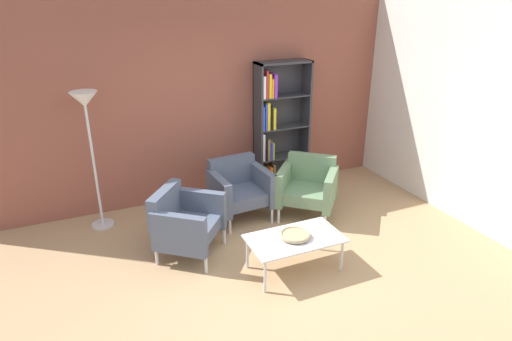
% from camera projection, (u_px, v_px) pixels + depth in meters
% --- Properties ---
extents(ground_plane, '(8.32, 8.32, 0.00)m').
position_uv_depth(ground_plane, '(278.00, 286.00, 4.49)').
color(ground_plane, tan).
extents(brick_back_panel, '(6.40, 0.12, 2.90)m').
position_uv_depth(brick_back_panel, '(202.00, 97.00, 6.02)').
color(brick_back_panel, brown).
rests_on(brick_back_panel, ground_plane).
extents(plaster_right_partition, '(0.12, 5.20, 2.90)m').
position_uv_depth(plaster_right_partition, '(464.00, 107.00, 5.49)').
color(plaster_right_partition, silver).
rests_on(plaster_right_partition, ground_plane).
extents(bookshelf_tall, '(0.80, 0.30, 1.90)m').
position_uv_depth(bookshelf_tall, '(276.00, 128.00, 6.42)').
color(bookshelf_tall, '#333338').
rests_on(bookshelf_tall, ground_plane).
extents(coffee_table_low, '(1.00, 0.56, 0.40)m').
position_uv_depth(coffee_table_low, '(295.00, 240.00, 4.62)').
color(coffee_table_low, silver).
rests_on(coffee_table_low, ground_plane).
extents(decorative_bowl, '(0.32, 0.32, 0.05)m').
position_uv_depth(decorative_bowl, '(295.00, 235.00, 4.60)').
color(decorative_bowl, tan).
rests_on(decorative_bowl, coffee_table_low).
extents(armchair_spare_guest, '(0.76, 0.71, 0.78)m').
position_uv_depth(armchair_spare_guest, '(239.00, 188.00, 5.72)').
color(armchair_spare_guest, '#4C566B').
rests_on(armchair_spare_guest, ground_plane).
extents(armchair_corner_red, '(0.95, 0.94, 0.78)m').
position_uv_depth(armchair_corner_red, '(308.00, 186.00, 5.79)').
color(armchair_corner_red, slate).
rests_on(armchair_corner_red, ground_plane).
extents(armchair_by_bookshelf, '(0.94, 0.95, 0.78)m').
position_uv_depth(armchair_by_bookshelf, '(185.00, 221.00, 4.90)').
color(armchair_by_bookshelf, '#4C566B').
rests_on(armchair_by_bookshelf, ground_plane).
extents(floor_lamp_torchiere, '(0.32, 0.32, 1.74)m').
position_uv_depth(floor_lamp_torchiere, '(87.00, 116.00, 5.10)').
color(floor_lamp_torchiere, silver).
rests_on(floor_lamp_torchiere, ground_plane).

